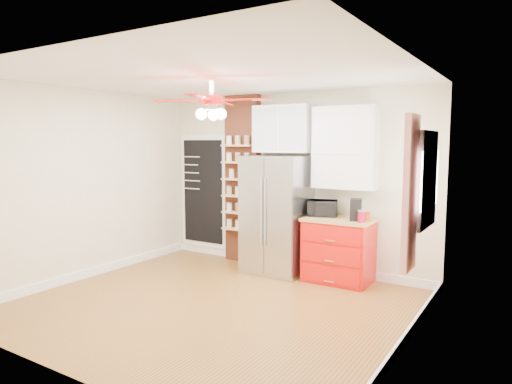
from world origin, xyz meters
The scene contains 21 objects.
floor centered at (0.00, 0.00, 0.00)m, with size 4.50×4.50×0.00m, color #955D26.
ceiling centered at (0.00, 0.00, 2.70)m, with size 4.50×4.50×0.00m, color white.
wall_back centered at (0.00, 2.00, 1.35)m, with size 4.50×0.02×2.70m, color beige.
wall_front centered at (0.00, -2.00, 1.35)m, with size 4.50×0.02×2.70m, color beige.
wall_left centered at (-2.25, 0.00, 1.35)m, with size 0.02×4.00×2.70m, color beige.
wall_right centered at (2.25, 0.00, 1.35)m, with size 0.02×4.00×2.70m, color beige.
chalkboard centered at (-1.70, 1.96, 1.10)m, with size 0.95×0.05×1.95m.
brick_pillar centered at (-0.85, 1.92, 1.35)m, with size 0.60×0.16×2.70m, color brown.
fridge centered at (-0.05, 1.63, 0.88)m, with size 0.90×0.70×1.75m, color #A5A5AA.
upper_glass_cabinet centered at (-0.05, 1.82, 2.15)m, with size 0.90×0.35×0.70m, color white.
red_cabinet centered at (0.92, 1.68, 0.45)m, with size 0.94×0.64×0.90m.
upper_shelf_unit centered at (0.92, 1.85, 1.88)m, with size 0.90×0.30×1.15m, color white.
window centered at (2.23, 0.90, 1.55)m, with size 0.04×0.75×1.05m, color white.
curtain centered at (2.18, 0.35, 1.45)m, with size 0.06×0.40×1.55m, color red.
ceiling_fan centered at (0.00, 0.00, 2.42)m, with size 1.40×1.40×0.44m.
toaster_oven centered at (0.65, 1.73, 1.01)m, with size 0.41×0.28×0.23m, color black.
coffee_maker centered at (1.17, 1.63, 1.05)m, with size 0.15×0.19×0.29m, color black.
canister_left centered at (1.29, 1.52, 0.97)m, with size 0.10×0.10×0.15m, color #A2092A.
canister_right centered at (1.29, 1.72, 0.96)m, with size 0.09×0.09×0.13m, color #BA310A.
pantry_jar_oats centered at (-0.97, 1.78, 1.44)m, with size 0.08×0.08×0.14m, color beige.
pantry_jar_beans centered at (-0.73, 1.78, 1.43)m, with size 0.10×0.10×0.12m, color #9C7D4F.
Camera 1 is at (3.25, -4.24, 1.95)m, focal length 32.00 mm.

